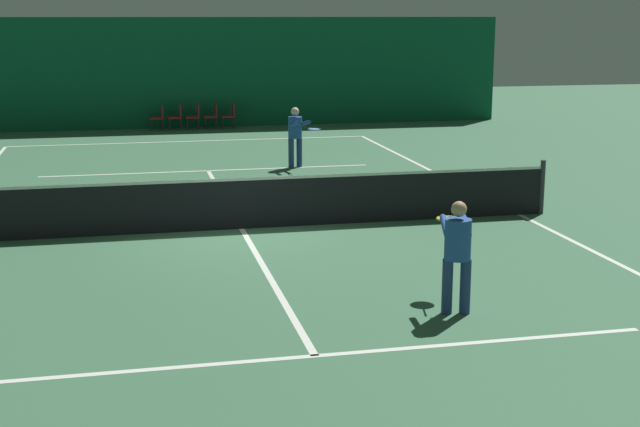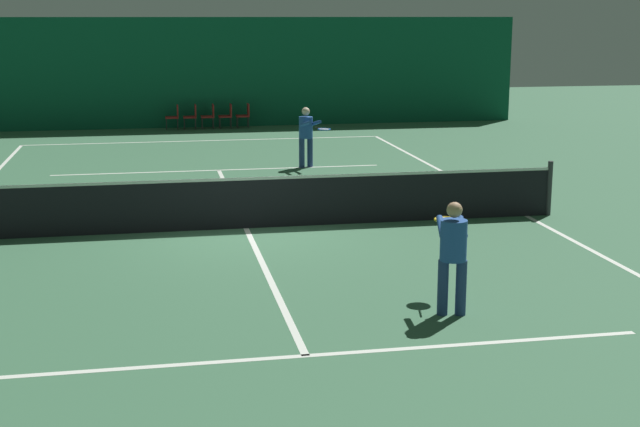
% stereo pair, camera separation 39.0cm
% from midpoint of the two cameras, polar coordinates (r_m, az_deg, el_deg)
% --- Properties ---
extents(ground_plane, '(60.00, 60.00, 0.00)m').
position_cam_midpoint_polar(ground_plane, '(16.43, -4.08, -0.95)').
color(ground_plane, '#386647').
extents(backdrop_curtain, '(23.00, 0.12, 3.77)m').
position_cam_midpoint_polar(backdrop_curtain, '(31.46, -7.53, 8.93)').
color(backdrop_curtain, '#0F5138').
rests_on(backdrop_curtain, ground).
extents(court_line_baseline_far, '(11.00, 0.10, 0.00)m').
position_cam_midpoint_polar(court_line_baseline_far, '(28.10, -6.98, 4.65)').
color(court_line_baseline_far, silver).
rests_on(court_line_baseline_far, ground).
extents(court_line_service_far, '(8.25, 0.10, 0.00)m').
position_cam_midpoint_polar(court_line_service_far, '(22.68, -6.01, 2.78)').
color(court_line_service_far, silver).
rests_on(court_line_service_far, ground).
extents(court_line_service_near, '(8.25, 0.10, 0.00)m').
position_cam_midpoint_polar(court_line_service_near, '(10.39, 0.17, -9.10)').
color(court_line_service_near, silver).
rests_on(court_line_service_near, ground).
extents(court_line_sideline_right, '(0.10, 23.80, 0.00)m').
position_cam_midpoint_polar(court_line_sideline_right, '(17.90, 13.67, -0.15)').
color(court_line_sideline_right, silver).
rests_on(court_line_sideline_right, ground).
extents(court_line_centre, '(0.10, 12.80, 0.00)m').
position_cam_midpoint_polar(court_line_centre, '(16.43, -4.08, -0.95)').
color(court_line_centre, silver).
rests_on(court_line_centre, ground).
extents(tennis_net, '(12.00, 0.10, 1.07)m').
position_cam_midpoint_polar(tennis_net, '(16.32, -4.11, 0.79)').
color(tennis_net, black).
rests_on(tennis_net, ground).
extents(player_near, '(0.61, 1.32, 1.51)m').
position_cam_midpoint_polar(player_near, '(11.69, 9.44, -2.24)').
color(player_near, navy).
rests_on(player_near, ground).
extents(player_far, '(0.74, 1.34, 1.54)m').
position_cam_midpoint_polar(player_far, '(22.85, -0.37, 5.20)').
color(player_far, navy).
rests_on(player_far, ground).
extents(courtside_chair_0, '(0.44, 0.44, 0.84)m').
position_cam_midpoint_polar(courtside_chair_0, '(30.99, -8.97, 6.23)').
color(courtside_chair_0, '#2D2D2D').
rests_on(courtside_chair_0, ground).
extents(courtside_chair_1, '(0.44, 0.44, 0.84)m').
position_cam_midpoint_polar(courtside_chair_1, '(31.02, -7.84, 6.27)').
color(courtside_chair_1, '#2D2D2D').
rests_on(courtside_chair_1, ground).
extents(courtside_chair_2, '(0.44, 0.44, 0.84)m').
position_cam_midpoint_polar(courtside_chair_2, '(31.06, -6.72, 6.31)').
color(courtside_chair_2, '#2D2D2D').
rests_on(courtside_chair_2, ground).
extents(courtside_chair_3, '(0.44, 0.44, 0.84)m').
position_cam_midpoint_polar(courtside_chair_3, '(31.10, -5.60, 6.34)').
color(courtside_chair_3, '#2D2D2D').
rests_on(courtside_chair_3, ground).
extents(courtside_chair_4, '(0.44, 0.44, 0.84)m').
position_cam_midpoint_polar(courtside_chair_4, '(31.16, -4.48, 6.37)').
color(courtside_chair_4, '#2D2D2D').
rests_on(courtside_chair_4, ground).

